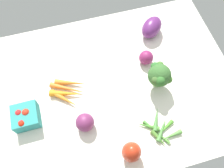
% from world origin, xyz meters
% --- Properties ---
extents(tablecloth, '(1.04, 0.76, 0.02)m').
position_xyz_m(tablecloth, '(0.00, 0.00, 0.01)').
color(tablecloth, silver).
rests_on(tablecloth, ground).
extents(okra_pile, '(0.16, 0.16, 0.02)m').
position_xyz_m(okra_pile, '(0.12, -0.23, 0.03)').
color(okra_pile, '#4D8534').
rests_on(okra_pile, tablecloth).
extents(red_onion_near_basket, '(0.06, 0.06, 0.06)m').
position_xyz_m(red_onion_near_basket, '(0.17, 0.08, 0.05)').
color(red_onion_near_basket, '#7F2254').
rests_on(red_onion_near_basket, tablecloth).
extents(broccoli_head, '(0.09, 0.11, 0.12)m').
position_xyz_m(broccoli_head, '(0.18, -0.04, 0.10)').
color(broccoli_head, '#A4C688').
rests_on(broccoli_head, tablecloth).
extents(bell_pepper_red, '(0.07, 0.07, 0.10)m').
position_xyz_m(bell_pepper_red, '(-0.01, -0.29, 0.07)').
color(bell_pepper_red, red).
rests_on(bell_pepper_red, tablecloth).
extents(eggplant, '(0.14, 0.14, 0.08)m').
position_xyz_m(eggplant, '(0.25, 0.22, 0.06)').
color(eggplant, '#602768').
rests_on(eggplant, tablecloth).
extents(red_onion_center, '(0.07, 0.07, 0.07)m').
position_xyz_m(red_onion_center, '(-0.14, -0.13, 0.06)').
color(red_onion_center, '#702A57').
rests_on(red_onion_center, tablecloth).
extents(berry_basket, '(0.10, 0.10, 0.07)m').
position_xyz_m(berry_basket, '(-0.35, -0.05, 0.05)').
color(berry_basket, teal).
rests_on(berry_basket, tablecloth).
extents(carrot_bunch, '(0.16, 0.15, 0.03)m').
position_xyz_m(carrot_bunch, '(-0.18, 0.02, 0.03)').
color(carrot_bunch, orange).
rests_on(carrot_bunch, tablecloth).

